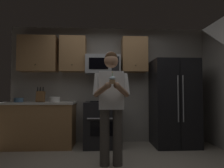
{
  "coord_description": "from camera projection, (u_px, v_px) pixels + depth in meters",
  "views": [
    {
      "loc": [
        -0.17,
        -2.72,
        1.12
      ],
      "look_at": [
        -0.01,
        0.29,
        1.25
      ],
      "focal_mm": 31.09,
      "sensor_mm": 36.0,
      "label": 1
    }
  ],
  "objects": [
    {
      "name": "counter_left",
      "position": [
        40.0,
        124.0,
        4.0
      ],
      "size": [
        1.44,
        0.66,
        0.92
      ],
      "color": "#9E7247",
      "rests_on": "ground"
    },
    {
      "name": "knife_block",
      "position": [
        41.0,
        97.0,
        3.97
      ],
      "size": [
        0.16,
        0.15,
        0.32
      ],
      "color": "brown",
      "rests_on": "counter_left"
    },
    {
      "name": "cupcake",
      "position": [
        112.0,
        80.0,
        2.68
      ],
      "size": [
        0.09,
        0.09,
        0.17
      ],
      "color": "#A87F56"
    },
    {
      "name": "bowl_small_colored",
      "position": [
        19.0,
        100.0,
        3.98
      ],
      "size": [
        0.19,
        0.19,
        0.09
      ],
      "color": "#4C7299",
      "rests_on": "counter_left"
    },
    {
      "name": "wall_back",
      "position": [
        109.0,
        85.0,
        4.48
      ],
      "size": [
        4.4,
        0.1,
        2.6
      ],
      "primitive_type": "cube",
      "color": "gray",
      "rests_on": "ground"
    },
    {
      "name": "person",
      "position": [
        111.0,
        100.0,
        2.99
      ],
      "size": [
        0.6,
        0.48,
        1.76
      ],
      "color": "#4C4742",
      "rests_on": "ground"
    },
    {
      "name": "microwave",
      "position": [
        103.0,
        65.0,
        4.22
      ],
      "size": [
        0.74,
        0.41,
        0.4
      ],
      "color": "#9EA0A5"
    },
    {
      "name": "cabinet_row_upper",
      "position": [
        77.0,
        55.0,
        4.25
      ],
      "size": [
        2.78,
        0.36,
        0.76
      ],
      "color": "#9E7247"
    },
    {
      "name": "oven_range",
      "position": [
        103.0,
        124.0,
        4.05
      ],
      "size": [
        0.76,
        0.7,
        0.93
      ],
      "color": "black",
      "rests_on": "ground"
    },
    {
      "name": "bowl_large_white",
      "position": [
        54.0,
        99.0,
        4.01
      ],
      "size": [
        0.23,
        0.23,
        0.11
      ],
      "color": "white",
      "rests_on": "counter_left"
    },
    {
      "name": "refrigerator",
      "position": [
        174.0,
        103.0,
        4.1
      ],
      "size": [
        0.9,
        0.75,
        1.8
      ],
      "color": "black",
      "rests_on": "ground"
    }
  ]
}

